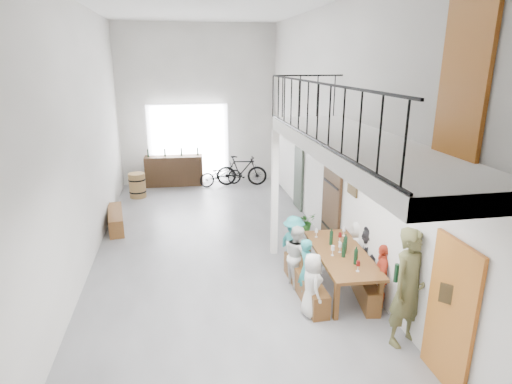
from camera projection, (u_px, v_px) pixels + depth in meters
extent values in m
plane|color=#5E5E61|center=(216.00, 249.00, 10.15)|extent=(12.00, 12.00, 0.00)
plane|color=white|center=(198.00, 106.00, 14.97)|extent=(5.50, 0.00, 5.50)
plane|color=white|center=(271.00, 247.00, 3.69)|extent=(5.50, 0.00, 5.50)
plane|color=white|center=(80.00, 138.00, 8.86)|extent=(0.00, 12.00, 12.00)
plane|color=white|center=(333.00, 130.00, 9.80)|extent=(0.00, 12.00, 12.00)
cube|color=white|center=(189.00, 144.00, 15.24)|extent=(2.80, 0.08, 2.80)
cube|color=#A45C1D|center=(450.00, 314.00, 5.70)|extent=(0.06, 0.95, 2.10)
cube|color=#3C2814|center=(331.00, 206.00, 10.03)|extent=(0.06, 1.10, 2.00)
cube|color=#2D362C|center=(299.00, 176.00, 12.66)|extent=(0.06, 0.80, 2.00)
cube|color=#A45C1D|center=(464.00, 77.00, 5.17)|extent=(0.06, 0.90, 1.95)
cube|color=#44331B|center=(353.00, 182.00, 8.73)|extent=(0.04, 0.45, 0.55)
cylinder|color=white|center=(314.00, 136.00, 11.03)|extent=(0.04, 0.28, 0.28)
cube|color=white|center=(359.00, 148.00, 6.59)|extent=(1.50, 5.60, 0.25)
cube|color=black|center=(317.00, 83.00, 6.18)|extent=(0.03, 5.60, 0.03)
cube|color=black|center=(314.00, 139.00, 6.42)|extent=(0.03, 5.60, 0.03)
cube|color=black|center=(309.00, 75.00, 8.91)|extent=(1.50, 0.03, 0.03)
cube|color=white|center=(275.00, 194.00, 9.52)|extent=(0.14, 0.14, 2.88)
cube|color=brown|center=(342.00, 254.00, 8.14)|extent=(1.04, 2.30, 0.06)
cube|color=brown|center=(336.00, 301.00, 7.29)|extent=(0.08, 0.08, 0.73)
cube|color=brown|center=(380.00, 298.00, 7.38)|extent=(0.08, 0.08, 0.73)
cube|color=brown|center=(309.00, 252.00, 9.12)|extent=(0.08, 0.08, 0.73)
cube|color=brown|center=(344.00, 250.00, 9.22)|extent=(0.08, 0.08, 0.73)
cube|color=brown|center=(305.00, 283.00, 8.16)|extent=(0.35, 1.94, 0.44)
cube|color=brown|center=(360.00, 279.00, 8.28)|extent=(0.56, 2.00, 0.46)
cylinder|color=black|center=(345.00, 245.00, 8.04)|extent=(0.07, 0.07, 0.35)
cylinder|color=black|center=(346.00, 242.00, 8.16)|extent=(0.07, 0.07, 0.35)
cylinder|color=black|center=(356.00, 255.00, 7.62)|extent=(0.07, 0.07, 0.35)
cylinder|color=black|center=(331.00, 236.00, 8.42)|extent=(0.07, 0.07, 0.35)
cylinder|color=black|center=(344.00, 248.00, 7.89)|extent=(0.07, 0.07, 0.35)
cube|color=brown|center=(116.00, 219.00, 11.35)|extent=(0.59, 1.68, 0.46)
cylinder|color=brown|center=(137.00, 185.00, 13.83)|extent=(0.53, 0.53, 0.80)
cylinder|color=black|center=(138.00, 191.00, 13.89)|extent=(0.54, 0.54, 0.05)
cylinder|color=black|center=(137.00, 179.00, 13.77)|extent=(0.54, 0.54, 0.05)
cube|color=#3C2814|center=(174.00, 171.00, 15.13)|extent=(2.03, 0.65, 1.06)
cylinder|color=black|center=(148.00, 153.00, 14.78)|extent=(0.06, 0.06, 0.28)
cylinder|color=black|center=(165.00, 153.00, 14.88)|extent=(0.06, 0.06, 0.28)
cylinder|color=black|center=(181.00, 152.00, 14.99)|extent=(0.06, 0.06, 0.28)
cylinder|color=black|center=(198.00, 151.00, 15.07)|extent=(0.06, 0.06, 0.28)
imported|color=silver|center=(312.00, 285.00, 7.38)|extent=(0.37, 0.57, 1.16)
imported|color=teal|center=(307.00, 270.00, 7.85)|extent=(0.29, 0.44, 1.21)
imported|color=silver|center=(297.00, 255.00, 8.39)|extent=(0.55, 0.66, 1.24)
imported|color=teal|center=(294.00, 244.00, 8.92)|extent=(0.72, 0.91, 1.23)
imported|color=red|center=(382.00, 275.00, 7.67)|extent=(0.56, 0.76, 1.19)
imported|color=black|center=(369.00, 255.00, 8.42)|extent=(0.58, 1.20, 1.24)
imported|color=silver|center=(357.00, 248.00, 8.86)|extent=(0.53, 0.64, 1.14)
imported|color=brown|center=(409.00, 288.00, 6.53)|extent=(0.82, 0.69, 1.93)
imported|color=#195115|center=(307.00, 222.00, 11.20)|extent=(0.52, 0.48, 0.47)
imported|color=black|center=(221.00, 174.00, 15.10)|extent=(1.66, 0.95, 0.82)
imported|color=black|center=(242.00, 171.00, 15.10)|extent=(1.84, 0.78, 1.07)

